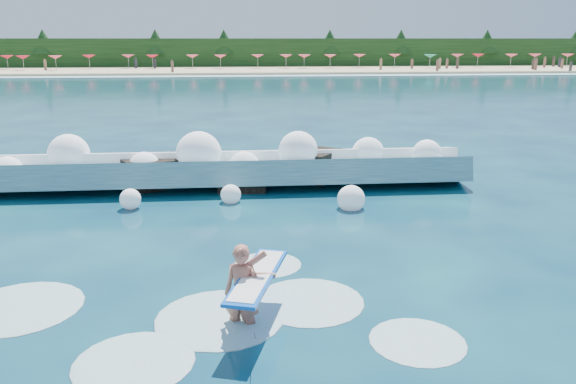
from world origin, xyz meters
name	(u,v)px	position (x,y,z in m)	size (l,w,h in m)	color
ground	(229,269)	(0.00, 0.00, 0.00)	(200.00, 200.00, 0.00)	#082543
beach	(234,70)	(0.00, 78.00, 0.20)	(140.00, 20.00, 0.40)	tan
wet_band	(234,76)	(0.00, 67.00, 0.04)	(140.00, 5.00, 0.08)	silver
treeline	(234,53)	(0.00, 88.00, 2.50)	(140.00, 4.00, 5.00)	black
breaking_wave	(222,171)	(-0.30, 7.48, 0.51)	(16.91, 2.68, 1.46)	teal
rock_cluster	(231,173)	(0.00, 7.66, 0.39)	(8.11, 2.98, 1.23)	black
surfer_with_board	(246,290)	(0.33, -2.54, 0.67)	(1.29, 2.97, 1.81)	#A65F4D
wave_spray	(217,159)	(-0.48, 7.35, 0.96)	(15.14, 4.75, 2.02)	white
surf_foam	(195,315)	(-0.62, -2.09, 0.00)	(9.22, 5.55, 0.12)	silver
beach_umbrellas	(234,56)	(0.02, 80.16, 2.25)	(113.73, 5.81, 0.50)	red
beachgoers	(221,66)	(-1.85, 74.33, 1.08)	(98.87, 13.54, 1.93)	#3F332D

